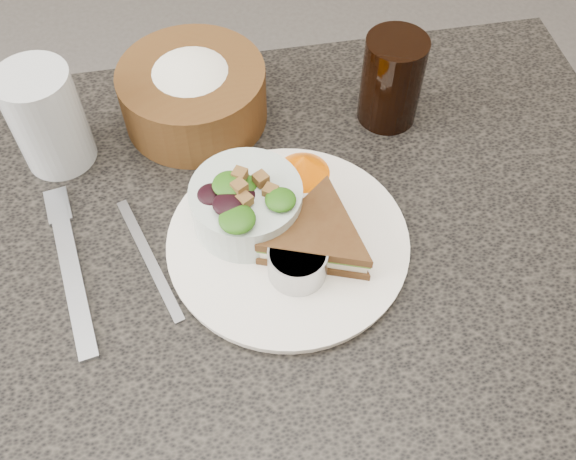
{
  "coord_description": "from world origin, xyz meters",
  "views": [
    {
      "loc": [
        -0.03,
        -0.4,
        1.36
      ],
      "look_at": [
        0.04,
        0.01,
        0.78
      ],
      "focal_mm": 40.0,
      "sensor_mm": 36.0,
      "label": 1
    }
  ],
  "objects_px": {
    "salad_bowl": "(246,199)",
    "water_glass": "(47,118)",
    "bread_basket": "(192,86)",
    "cola_glass": "(392,77)",
    "dining_table": "(262,381)",
    "dressing_ramekin": "(298,262)",
    "sandwich": "(318,236)",
    "dinner_plate": "(288,242)"
  },
  "relations": [
    {
      "from": "water_glass",
      "to": "bread_basket",
      "type": "bearing_deg",
      "value": 12.32
    },
    {
      "from": "dining_table",
      "to": "salad_bowl",
      "type": "distance_m",
      "value": 0.43
    },
    {
      "from": "dinner_plate",
      "to": "dressing_ramekin",
      "type": "bearing_deg",
      "value": -87.23
    },
    {
      "from": "cola_glass",
      "to": "dressing_ramekin",
      "type": "bearing_deg",
      "value": -125.94
    },
    {
      "from": "dressing_ramekin",
      "to": "bread_basket",
      "type": "xyz_separation_m",
      "value": [
        -0.08,
        0.27,
        0.02
      ]
    },
    {
      "from": "dining_table",
      "to": "water_glass",
      "type": "relative_size",
      "value": 7.57
    },
    {
      "from": "salad_bowl",
      "to": "water_glass",
      "type": "xyz_separation_m",
      "value": [
        -0.22,
        0.15,
        0.02
      ]
    },
    {
      "from": "dining_table",
      "to": "cola_glass",
      "type": "distance_m",
      "value": 0.53
    },
    {
      "from": "bread_basket",
      "to": "dining_table",
      "type": "bearing_deg",
      "value": -80.69
    },
    {
      "from": "water_glass",
      "to": "salad_bowl",
      "type": "bearing_deg",
      "value": -34.73
    },
    {
      "from": "dining_table",
      "to": "dinner_plate",
      "type": "xyz_separation_m",
      "value": [
        0.04,
        0.01,
        0.38
      ]
    },
    {
      "from": "bread_basket",
      "to": "cola_glass",
      "type": "xyz_separation_m",
      "value": [
        0.25,
        -0.04,
        0.01
      ]
    },
    {
      "from": "dining_table",
      "to": "salad_bowl",
      "type": "relative_size",
      "value": 7.88
    },
    {
      "from": "sandwich",
      "to": "salad_bowl",
      "type": "relative_size",
      "value": 1.15
    },
    {
      "from": "dinner_plate",
      "to": "water_glass",
      "type": "bearing_deg",
      "value": 143.95
    },
    {
      "from": "salad_bowl",
      "to": "dressing_ramekin",
      "type": "relative_size",
      "value": 1.95
    },
    {
      "from": "dinner_plate",
      "to": "salad_bowl",
      "type": "height_order",
      "value": "salad_bowl"
    },
    {
      "from": "sandwich",
      "to": "salad_bowl",
      "type": "bearing_deg",
      "value": 163.98
    },
    {
      "from": "bread_basket",
      "to": "cola_glass",
      "type": "relative_size",
      "value": 1.41
    },
    {
      "from": "dressing_ramekin",
      "to": "water_glass",
      "type": "xyz_separation_m",
      "value": [
        -0.26,
        0.23,
        0.03
      ]
    },
    {
      "from": "dinner_plate",
      "to": "cola_glass",
      "type": "height_order",
      "value": "cola_glass"
    },
    {
      "from": "salad_bowl",
      "to": "bread_basket",
      "type": "relative_size",
      "value": 0.68
    },
    {
      "from": "bread_basket",
      "to": "sandwich",
      "type": "bearing_deg",
      "value": -64.95
    },
    {
      "from": "salad_bowl",
      "to": "dining_table",
      "type": "bearing_deg",
      "value": -94.28
    },
    {
      "from": "dinner_plate",
      "to": "bread_basket",
      "type": "distance_m",
      "value": 0.25
    },
    {
      "from": "bread_basket",
      "to": "water_glass",
      "type": "relative_size",
      "value": 1.42
    },
    {
      "from": "dining_table",
      "to": "dressing_ramekin",
      "type": "xyz_separation_m",
      "value": [
        0.05,
        -0.04,
        0.41
      ]
    },
    {
      "from": "water_glass",
      "to": "dinner_plate",
      "type": "bearing_deg",
      "value": -36.05
    },
    {
      "from": "dining_table",
      "to": "dressing_ramekin",
      "type": "distance_m",
      "value": 0.41
    },
    {
      "from": "sandwich",
      "to": "water_glass",
      "type": "distance_m",
      "value": 0.35
    },
    {
      "from": "dinner_plate",
      "to": "cola_glass",
      "type": "relative_size",
      "value": 2.04
    },
    {
      "from": "cola_glass",
      "to": "water_glass",
      "type": "bearing_deg",
      "value": 179.39
    },
    {
      "from": "dining_table",
      "to": "salad_bowl",
      "type": "xyz_separation_m",
      "value": [
        0.0,
        0.04,
        0.42
      ]
    },
    {
      "from": "bread_basket",
      "to": "dinner_plate",
      "type": "bearing_deg",
      "value": -70.04
    },
    {
      "from": "sandwich",
      "to": "water_glass",
      "type": "height_order",
      "value": "water_glass"
    },
    {
      "from": "salad_bowl",
      "to": "cola_glass",
      "type": "xyz_separation_m",
      "value": [
        0.21,
        0.15,
        0.02
      ]
    },
    {
      "from": "cola_glass",
      "to": "water_glass",
      "type": "relative_size",
      "value": 1.01
    },
    {
      "from": "dinner_plate",
      "to": "salad_bowl",
      "type": "bearing_deg",
      "value": 137.59
    },
    {
      "from": "dining_table",
      "to": "sandwich",
      "type": "bearing_deg",
      "value": -6.64
    },
    {
      "from": "dressing_ramekin",
      "to": "bread_basket",
      "type": "bearing_deg",
      "value": 107.28
    },
    {
      "from": "sandwich",
      "to": "cola_glass",
      "type": "height_order",
      "value": "cola_glass"
    },
    {
      "from": "sandwich",
      "to": "water_glass",
      "type": "bearing_deg",
      "value": 165.11
    }
  ]
}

